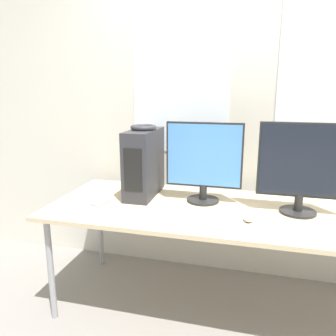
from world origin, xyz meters
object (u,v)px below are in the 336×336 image
(monitor_right_near, at_px, (302,167))
(monitor_main, at_px, (204,161))
(keyboard, at_px, (201,214))
(pc_tower, at_px, (144,163))
(mouse, at_px, (249,218))
(headphones, at_px, (143,127))
(cell_phone, at_px, (100,203))

(monitor_right_near, bearing_deg, monitor_main, 173.30)
(monitor_main, height_order, keyboard, monitor_main)
(pc_tower, relative_size, mouse, 4.50)
(pc_tower, xyz_separation_m, monitor_main, (0.44, -0.04, 0.05))
(keyboard, bearing_deg, monitor_main, 96.69)
(headphones, distance_m, monitor_main, 0.49)
(headphones, bearing_deg, monitor_main, -5.37)
(monitor_right_near, relative_size, cell_phone, 4.17)
(cell_phone, bearing_deg, headphones, 61.70)
(pc_tower, height_order, cell_phone, pc_tower)
(mouse, bearing_deg, keyboard, 179.66)
(pc_tower, height_order, mouse, pc_tower)
(headphones, relative_size, mouse, 1.72)
(headphones, height_order, mouse, headphones)
(headphones, xyz_separation_m, mouse, (0.75, -0.32, -0.48))
(monitor_main, bearing_deg, cell_phone, -161.53)
(monitor_main, relative_size, keyboard, 1.33)
(pc_tower, height_order, headphones, headphones)
(monitor_right_near, distance_m, mouse, 0.46)
(monitor_right_near, bearing_deg, headphones, 173.86)
(mouse, bearing_deg, pc_tower, 157.11)
(monitor_main, relative_size, mouse, 5.13)
(headphones, relative_size, monitor_right_near, 0.32)
(keyboard, distance_m, cell_phone, 0.70)
(pc_tower, xyz_separation_m, cell_phone, (-0.23, -0.26, -0.23))
(monitor_right_near, bearing_deg, cell_phone, -173.23)
(monitor_right_near, distance_m, cell_phone, 1.32)
(monitor_right_near, height_order, mouse, monitor_right_near)
(keyboard, bearing_deg, headphones, 146.09)
(cell_phone, bearing_deg, monitor_main, 31.14)
(pc_tower, bearing_deg, monitor_main, -5.26)
(monitor_right_near, bearing_deg, keyboard, -160.54)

